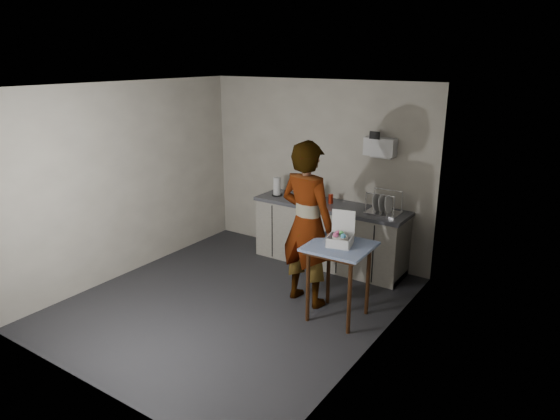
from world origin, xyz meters
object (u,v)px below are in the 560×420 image
Objects in this scene: kitchen_counter at (329,236)px; soda_can at (331,199)px; side_table at (339,255)px; dish_rack at (383,208)px; standing_man at (307,224)px; dark_bottle at (309,192)px; paper_towel at (277,187)px; bakery_box at (340,238)px; soap_bottle at (315,192)px.

soda_can reaches higher than kitchen_counter.
side_table is 1.33m from dish_rack.
standing_man is 1.31m from dark_bottle.
paper_towel is (-1.70, 1.27, 0.26)m from side_table.
kitchen_counter is at bearing 3.15° from paper_towel.
standing_man is (0.31, -1.17, 0.58)m from kitchen_counter.
dark_bottle is at bearing 2.71° from paper_towel.
dish_rack is (1.12, 0.02, -0.06)m from dark_bottle.
standing_man reaches higher than bakery_box.
dish_rack reaches higher than soda_can.
side_table is at bearing -50.64° from soap_bottle.
bakery_box reaches higher than dish_rack.
soap_bottle is 0.24m from soda_can.
dark_bottle is 1.72m from bakery_box.
bakery_box is at bearing -57.72° from kitchen_counter.
soda_can is 0.86m from paper_towel.
soap_bottle reaches higher than kitchen_counter.
dish_rack reaches higher than paper_towel.
bakery_box reaches higher than soda_can.
standing_man reaches higher than paper_towel.
paper_towel is 0.64× the size of dish_rack.
soda_can is at bearing 15.64° from soap_bottle.
soda_can is at bearing 11.21° from dark_bottle.
soap_bottle is at bearing -174.94° from kitchen_counter.
paper_towel is 1.66m from dish_rack.
paper_towel is at bearing -177.29° from dark_bottle.
paper_towel is (-0.54, -0.03, 0.01)m from dark_bottle.
bakery_box reaches higher than kitchen_counter.
dark_bottle is at bearing 130.27° from side_table.
bakery_box is (1.06, -1.28, -0.07)m from soap_bottle.
dark_bottle is (-0.10, -0.00, -0.02)m from soap_bottle.
kitchen_counter is at bearing 120.48° from side_table.
kitchen_counter is at bearing -67.24° from standing_man.
standing_man reaches higher than soap_bottle.
dish_rack is at bearing 90.26° from side_table.
soap_bottle is 1.14× the size of dark_bottle.
kitchen_counter is at bearing 3.87° from dark_bottle.
bakery_box is (0.04, -1.30, -0.00)m from dish_rack.
side_table is at bearing -48.10° from dark_bottle.
soda_can is 0.80m from dish_rack.
standing_man reaches higher than kitchen_counter.
side_table is 3.23× the size of paper_towel.
kitchen_counter is 1.63m from bakery_box.
side_table is at bearing -58.05° from soda_can.
standing_man is at bearing -43.27° from paper_towel.
dish_rack reaches higher than soap_bottle.
dark_bottle is (-0.31, -0.06, 0.06)m from soda_can.
kitchen_counter is 1.12× the size of standing_man.
bakery_box reaches higher than dark_bottle.
kitchen_counter is 17.16× the size of soda_can.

